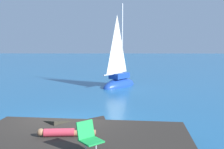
{
  "coord_description": "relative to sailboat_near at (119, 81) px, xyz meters",
  "views": [
    {
      "loc": [
        2.0,
        -9.59,
        3.28
      ],
      "look_at": [
        1.67,
        8.06,
        1.17
      ],
      "focal_mm": 41.14,
      "sensor_mm": 36.0,
      "label": 1
    }
  ],
  "objects": [
    {
      "name": "ground_plane",
      "position": [
        -2.18,
        -10.16,
        -0.38
      ],
      "size": [
        160.0,
        160.0,
        0.0
      ],
      "primitive_type": "plane",
      "color": "#236093"
    },
    {
      "name": "beach_chair",
      "position": [
        -0.9,
        -13.51,
        0.58
      ],
      "size": [
        0.75,
        0.76,
        0.8
      ],
      "rotation": [
        0.0,
        0.0,
        5.4
      ],
      "color": "green",
      "rests_on": "shore_ledge"
    },
    {
      "name": "boulder_seaward",
      "position": [
        -1.01,
        -10.52,
        -0.38
      ],
      "size": [
        1.33,
        1.49,
        0.9
      ],
      "primitive_type": "cube",
      "rotation": [
        -0.15,
        -0.05,
        1.78
      ],
      "color": "#2B2521",
      "rests_on": "ground"
    },
    {
      "name": "boulder_inland",
      "position": [
        -2.21,
        -10.48,
        -0.38
      ],
      "size": [
        2.0,
        2.15,
        1.33
      ],
      "primitive_type": "cube",
      "rotation": [
        -0.18,
        0.17,
        0.78
      ],
      "color": "#2E2B23",
      "rests_on": "ground"
    },
    {
      "name": "sailboat_near",
      "position": [
        0.0,
        0.0,
        0.0
      ],
      "size": [
        3.18,
        3.7,
        6.99
      ],
      "rotation": [
        0.0,
        0.0,
        0.94
      ],
      "color": "#193D99",
      "rests_on": "ground"
    },
    {
      "name": "person_sunbather",
      "position": [
        -1.78,
        -12.34,
        0.26
      ],
      "size": [
        1.76,
        0.33,
        0.25
      ],
      "rotation": [
        0.0,
        0.0,
        0.08
      ],
      "color": "#DB384C",
      "rests_on": "shore_ledge"
    }
  ]
}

